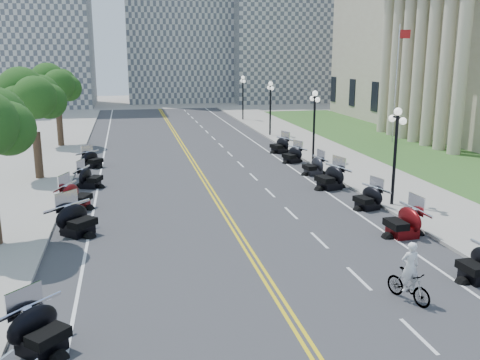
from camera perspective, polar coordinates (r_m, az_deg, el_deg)
ground at (r=22.15m, az=0.60°, el=-7.05°), size 160.00×160.00×0.00m
road at (r=31.54m, az=-3.36°, el=-0.76°), size 16.00×90.00×0.01m
centerline_yellow_a at (r=31.52m, az=-3.57°, el=-0.76°), size 0.12×90.00×0.00m
centerline_yellow_b at (r=31.56m, az=-3.14°, el=-0.74°), size 0.12×90.00×0.00m
edge_line_north at (r=33.07m, az=7.67°, el=-0.18°), size 0.12×90.00×0.00m
edge_line_south at (r=31.27m, az=-15.03°, el=-1.33°), size 0.12×90.00×0.00m
lane_dash_4 at (r=16.43m, az=18.50°, el=-15.48°), size 0.12×2.00×0.00m
lane_dash_5 at (r=19.59m, az=12.56°, el=-10.20°), size 0.12×2.00×0.00m
lane_dash_6 at (r=23.01m, az=8.45°, el=-6.36°), size 0.12×2.00×0.00m
lane_dash_7 at (r=26.60m, az=5.47°, el=-3.52°), size 0.12×2.00×0.00m
lane_dash_8 at (r=30.28m, az=3.22°, el=-1.35°), size 0.12×2.00×0.00m
lane_dash_9 at (r=34.04m, az=1.46°, el=0.34°), size 0.12×2.00×0.00m
lane_dash_10 at (r=37.85m, az=0.05°, el=1.69°), size 0.12×2.00×0.00m
lane_dash_11 at (r=41.70m, az=-1.09°, el=2.80°), size 0.12×2.00×0.00m
lane_dash_12 at (r=45.57m, az=-2.05°, el=3.72°), size 0.12×2.00×0.00m
lane_dash_13 at (r=49.46m, az=-2.86°, el=4.49°), size 0.12×2.00×0.00m
lane_dash_14 at (r=53.37m, az=-3.55°, el=5.15°), size 0.12×2.00×0.00m
lane_dash_15 at (r=57.29m, az=-4.14°, el=5.72°), size 0.12×2.00×0.00m
lane_dash_16 at (r=61.22m, az=-4.67°, el=6.21°), size 0.12×2.00×0.00m
lane_dash_17 at (r=65.16m, az=-5.13°, el=6.65°), size 0.12×2.00×0.00m
lane_dash_18 at (r=69.10m, az=-5.53°, el=7.03°), size 0.12×2.00×0.00m
lane_dash_19 at (r=73.06m, az=-5.90°, el=7.37°), size 0.12×2.00×0.00m
sidewalk_north at (r=34.63m, az=14.08°, el=0.26°), size 5.00×90.00×0.15m
sidewalk_south at (r=31.76m, az=-22.44°, el=-1.56°), size 5.00×90.00×0.15m
lawn at (r=44.80m, az=17.71°, el=2.96°), size 9.00×60.00×0.10m
distant_block_a at (r=83.48m, az=-22.17°, el=16.18°), size 18.00×14.00×26.00m
distant_block_b at (r=88.93m, az=-6.79°, el=18.12°), size 16.00×12.00×30.00m
distant_block_c at (r=89.32m, az=5.50°, el=15.56°), size 20.00×14.00×22.00m
street_lamp_2 at (r=28.04m, az=16.19°, el=2.34°), size 0.50×1.20×4.90m
street_lamp_3 at (r=38.88m, az=7.90°, el=5.75°), size 0.50×1.20×4.90m
street_lamp_4 at (r=50.25m, az=3.25°, el=7.60°), size 0.50×1.20×4.90m
street_lamp_5 at (r=61.86m, az=0.31°, el=8.74°), size 0.50×1.20×4.90m
flagpole at (r=47.94m, az=16.30°, el=9.68°), size 1.10×0.20×10.00m
tree_3 at (r=34.79m, az=-21.18°, el=7.64°), size 4.80×4.80×9.20m
tree_4 at (r=46.65m, az=-18.94°, el=9.10°), size 4.80×4.80×9.20m
motorcycle_n_4 at (r=20.46m, az=24.18°, el=-8.07°), size 2.07×2.07×1.34m
motorcycle_n_5 at (r=24.05m, az=17.00°, el=-4.13°), size 2.22×2.22×1.47m
motorcycle_n_6 at (r=27.76m, az=13.49°, el=-1.74°), size 2.26×2.26×1.30m
motorcycle_n_7 at (r=31.36m, az=9.55°, el=0.40°), size 2.63×2.63×1.52m
motorcycle_n_8 at (r=34.85m, az=7.84°, el=1.60°), size 2.08×2.08×1.30m
motorcycle_n_9 at (r=38.52m, az=5.59°, el=2.78°), size 2.37×2.37×1.27m
motorcycle_n_10 at (r=42.23m, az=4.25°, el=3.81°), size 2.47×2.47×1.35m
motorcycle_s_4 at (r=15.54m, az=-20.54°, el=-14.58°), size 2.79×2.79×1.38m
motorcycle_s_6 at (r=24.27m, az=-17.00°, el=-3.92°), size 3.04×3.04×1.50m
motorcycle_s_7 at (r=28.27m, az=-17.11°, el=-1.54°), size 2.69×2.69×1.45m
motorcycle_s_8 at (r=32.46m, az=-15.72°, el=0.36°), size 2.46×2.46×1.33m
motorcycle_s_9 at (r=38.11m, az=-15.45°, el=2.22°), size 2.52×2.52×1.25m
bicycle at (r=18.15m, az=17.53°, el=-10.72°), size 1.05×1.81×1.05m
cyclist_rider at (r=17.65m, az=17.84°, el=-6.70°), size 0.60×0.40×1.66m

